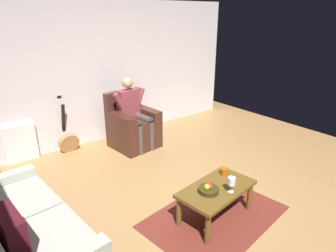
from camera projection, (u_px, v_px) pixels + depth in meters
name	position (u px, v px, depth m)	size (l,w,h in m)	color
ground_plane	(219.00, 205.00, 3.72)	(6.85, 6.85, 0.00)	#A27846
wall_back	(105.00, 73.00, 5.38)	(5.80, 0.06, 2.50)	silver
rug	(215.00, 216.00, 3.51)	(1.62, 1.11, 0.01)	maroon
armchair	(133.00, 127.00, 5.27)	(0.78, 0.78, 0.98)	#44231A
person_seated	(133.00, 111.00, 5.13)	(0.66, 0.63, 1.25)	brown
couch	(20.00, 241.00, 2.68)	(0.96, 1.78, 0.89)	#AFB1A3
coffee_table	(216.00, 192.00, 3.38)	(0.97, 0.61, 0.41)	brown
guitar	(68.00, 140.00, 5.09)	(0.35, 0.33, 0.98)	#AC7B48
radiator	(20.00, 144.00, 4.73)	(0.51, 0.06, 0.62)	white
wine_glass_near	(232.00, 182.00, 3.24)	(0.09, 0.09, 0.18)	silver
fruit_bowl	(208.00, 189.00, 3.26)	(0.23, 0.23, 0.11)	#362D10
candle_jar	(224.00, 171.00, 3.61)	(0.09, 0.09, 0.09)	#B05212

